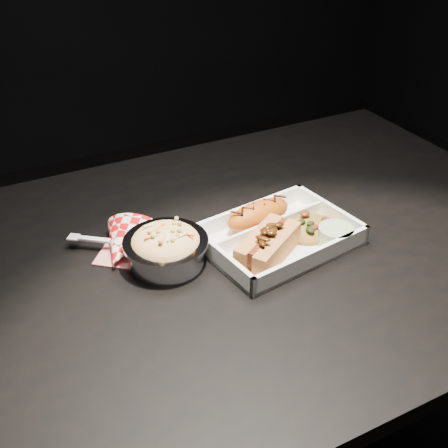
{
  "coord_description": "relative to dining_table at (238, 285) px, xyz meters",
  "views": [
    {
      "loc": [
        -0.38,
        -0.69,
        1.31
      ],
      "look_at": [
        -0.03,
        -0.01,
        0.81
      ],
      "focal_mm": 45.0,
      "sensor_mm": 36.0,
      "label": 1
    }
  ],
  "objects": [
    {
      "name": "fried_pastry",
      "position": [
        0.05,
        0.03,
        0.12
      ],
      "size": [
        0.14,
        0.07,
        0.05
      ],
      "primitive_type": "ellipsoid",
      "rotation": [
        0.0,
        0.0,
        0.14
      ],
      "color": "#C55B13",
      "rests_on": "food_tray"
    },
    {
      "name": "cupcake_liner",
      "position": [
        0.14,
        -0.08,
        0.11
      ],
      "size": [
        0.06,
        0.06,
        0.03
      ],
      "primitive_type": "cylinder",
      "color": "#A3BE8F",
      "rests_on": "food_tray"
    },
    {
      "name": "napkin_fork",
      "position": [
        -0.18,
        0.07,
        0.11
      ],
      "size": [
        0.17,
        0.15,
        0.1
      ],
      "rotation": [
        0.0,
        0.0,
        -0.65
      ],
      "color": "red",
      "rests_on": "dining_table"
    },
    {
      "name": "dining_table",
      "position": [
        0.0,
        0.0,
        0.0
      ],
      "size": [
        1.2,
        0.8,
        0.75
      ],
      "color": "black",
      "rests_on": "ground"
    },
    {
      "name": "food_tray",
      "position": [
        0.06,
        -0.03,
        0.1
      ],
      "size": [
        0.27,
        0.21,
        0.04
      ],
      "rotation": [
        0.0,
        0.0,
        0.14
      ],
      "color": "white",
      "rests_on": "dining_table"
    },
    {
      "name": "fried_rice_mound",
      "position": [
        0.13,
        -0.03,
        0.11
      ],
      "size": [
        0.12,
        0.1,
        0.03
      ],
      "primitive_type": "ellipsoid",
      "rotation": [
        0.0,
        0.0,
        0.14
      ],
      "color": "olive",
      "rests_on": "food_tray"
    },
    {
      "name": "hotdog",
      "position": [
        0.02,
        -0.06,
        0.12
      ],
      "size": [
        0.14,
        0.12,
        0.06
      ],
      "rotation": [
        0.0,
        0.0,
        0.55
      ],
      "color": "#C38142",
      "rests_on": "food_tray"
    },
    {
      "name": "foil_coleslaw_cup",
      "position": [
        -0.13,
        0.01,
        0.12
      ],
      "size": [
        0.14,
        0.14,
        0.07
      ],
      "color": "silver",
      "rests_on": "dining_table"
    }
  ]
}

